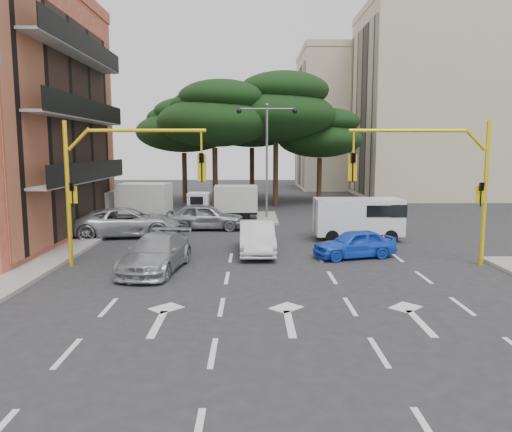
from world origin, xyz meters
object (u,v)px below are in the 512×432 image
Objects in this scene: signal_mast_left at (111,173)px; car_silver_cross_a at (127,222)px; van_white at (358,219)px; box_truck_a at (130,203)px; car_blue_compact at (354,244)px; car_silver_wagon at (156,253)px; car_white_hatch at (257,238)px; box_truck_b at (223,203)px; signal_mast_right at (443,173)px; street_lamp_center at (267,140)px; car_silver_cross_b at (205,217)px.

car_silver_cross_a is at bearing 99.55° from signal_mast_left.
box_truck_a is at bearing -114.83° from van_white.
signal_mast_left is 1.60× the size of car_blue_compact.
car_silver_wagon is 1.08× the size of van_white.
box_truck_b is at bearing 100.13° from car_white_hatch.
car_silver_wagon is 0.85× the size of car_silver_cross_a.
box_truck_b is (-6.55, 11.99, 0.55)m from car_blue_compact.
signal_mast_right is 15.65m from street_lamp_center.
signal_mast_right is 1.32× the size of car_white_hatch.
car_blue_compact is 0.70× the size of box_truck_a.
car_white_hatch is at bearing -133.27° from car_silver_cross_a.
car_white_hatch is at bearing -169.77° from box_truck_b.
street_lamp_center is 1.70× the size of van_white.
car_silver_cross_b is 1.02× the size of van_white.
car_silver_wagon is (-4.09, -3.27, -0.03)m from car_white_hatch.
van_white is 0.85× the size of box_truck_a.
box_truck_a is at bearing -146.06° from car_blue_compact.
street_lamp_center reaches higher than car_silver_wagon.
signal_mast_right is 1.60× the size of car_blue_compact.
car_silver_cross_b is at bearing -71.24° from car_silver_cross_a.
signal_mast_left reaches higher than car_white_hatch.
box_truck_a is (-2.20, 12.01, -2.56)m from signal_mast_left.
box_truck_a is (-12.56, 10.49, 0.68)m from car_blue_compact.
street_lamp_center is at bearing -150.98° from van_white.
car_white_hatch is 6.42m from van_white.
car_blue_compact is 4.50m from van_white.
van_white is 10.79m from box_truck_b.
car_white_hatch is at bearing -134.76° from box_truck_a.
car_silver_wagon is (1.91, -0.81, -3.17)m from signal_mast_left.
box_truck_a is (-9.00, -2.00, -4.11)m from street_lamp_center.
car_white_hatch is 5.23m from car_silver_wagon.
signal_mast_right is at bearing 19.86° from van_white.
car_silver_wagon is at bearing -23.01° from signal_mast_left.
box_truck_b is at bearing -167.55° from car_blue_compact.
car_blue_compact is 12.84m from car_silver_cross_a.
box_truck_b is (5.01, 6.41, 0.37)m from car_silver_cross_a.
street_lamp_center is 1.61× the size of box_truck_b.
van_white is (-2.18, 5.87, -2.74)m from signal_mast_right.
street_lamp_center is 1.67× the size of car_silver_cross_b.
car_silver_cross_a is (-7.19, 4.65, 0.06)m from car_white_hatch.
car_silver_cross_a is (-8.00, -6.91, -4.62)m from street_lamp_center.
signal_mast_right is 1.31× the size of van_white.
street_lamp_center is at bearing 64.09° from signal_mast_left.
box_truck_a is 6.20m from box_truck_b.
street_lamp_center is at bearing 84.97° from car_white_hatch.
van_white is at bearing 110.41° from signal_mast_right.
street_lamp_center is 12.49m from car_white_hatch.
van_white is at bearing 31.10° from car_white_hatch.
street_lamp_center reaches higher than car_blue_compact.
car_silver_wagon is 1.07× the size of car_silver_cross_b.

